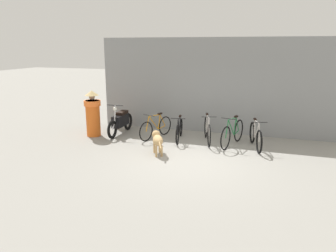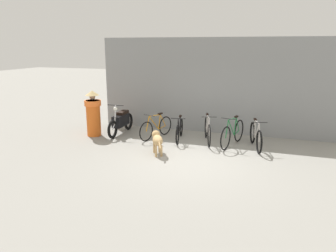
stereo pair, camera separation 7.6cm
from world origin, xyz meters
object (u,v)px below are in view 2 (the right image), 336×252
bicycle_3 (233,133)px  bicycle_4 (256,136)px  motorcycle (121,121)px  person_in_robes (93,113)px  bicycle_0 (156,128)px  stray_dog (157,140)px  bicycle_1 (179,130)px  bicycle_2 (208,131)px

bicycle_3 → bicycle_4: bearing=101.7°
motorcycle → person_in_robes: (-0.78, -0.50, 0.34)m
bicycle_3 → bicycle_4: (0.70, -0.04, -0.02)m
bicycle_0 → bicycle_4: bearing=107.4°
bicycle_3 → motorcycle: (-3.90, 0.14, 0.06)m
bicycle_4 → motorcycle: (-4.60, 0.18, 0.08)m
stray_dog → person_in_robes: (-2.75, 1.13, 0.37)m
bicycle_1 → stray_dog: 1.56m
bicycle_3 → motorcycle: motorcycle is taller
bicycle_1 → bicycle_0: bearing=-99.0°
bicycle_2 → bicycle_3: 0.81m
bicycle_3 → stray_dog: (-1.93, -1.48, 0.03)m
bicycle_3 → bicycle_1: bearing=-77.4°
bicycle_0 → motorcycle: (-1.36, 0.09, 0.09)m
bicycle_4 → motorcycle: size_ratio=0.91×
bicycle_4 → stray_dog: bicycle_4 is taller
bicycle_3 → person_in_robes: size_ratio=1.11×
motorcycle → person_in_robes: size_ratio=1.19×
motorcycle → bicycle_1: bearing=87.4°
bicycle_3 → bicycle_4: 0.70m
bicycle_2 → bicycle_3: bearing=65.6°
bicycle_2 → person_in_robes: 3.92m
bicycle_2 → motorcycle: bearing=-107.9°
bicycle_1 → motorcycle: bearing=-101.8°
bicycle_3 → bicycle_4: size_ratio=1.03×
person_in_robes → bicycle_0: bearing=158.6°
bicycle_0 → person_in_robes: size_ratio=1.01×
motorcycle → stray_dog: motorcycle is taller
bicycle_2 → motorcycle: 3.09m
bicycle_1 → bicycle_3: 1.73m
bicycle_1 → bicycle_3: (1.73, -0.06, 0.05)m
motorcycle → bicycle_3: bearing=87.5°
person_in_robes → bicycle_1: bearing=155.8°
bicycle_2 → motorcycle: size_ratio=0.92×
bicycle_1 → person_in_robes: (-2.95, -0.42, 0.45)m
bicycle_1 → stray_dog: size_ratio=1.69×
bicycle_1 → person_in_robes: person_in_robes is taller
bicycle_0 → bicycle_4: (3.24, -0.09, 0.01)m
motorcycle → bicycle_0: bearing=85.7°
bicycle_0 → bicycle_4: bicycle_4 is taller
bicycle_3 → stray_dog: 2.43m
bicycle_4 → person_in_robes: (-5.37, -0.32, 0.42)m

